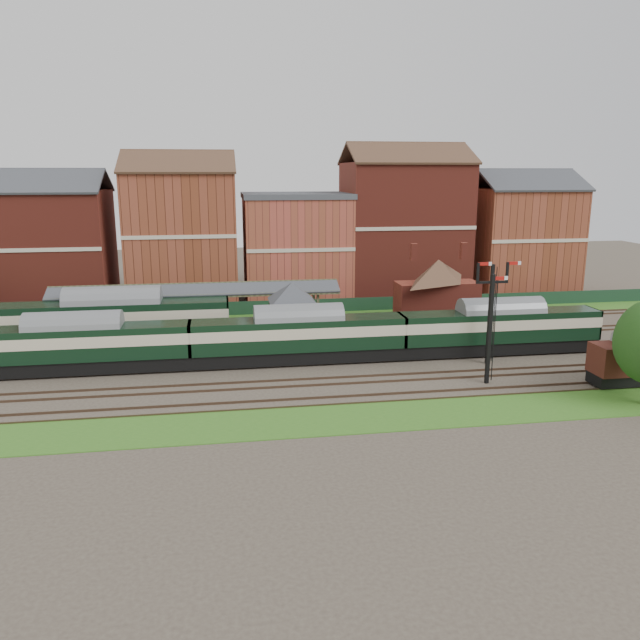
{
  "coord_description": "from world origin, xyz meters",
  "views": [
    {
      "loc": [
        -8.7,
        -47.56,
        14.93
      ],
      "look_at": [
        -0.82,
        2.0,
        3.0
      ],
      "focal_mm": 35.0,
      "sensor_mm": 36.0,
      "label": 1
    }
  ],
  "objects": [
    {
      "name": "goods_van_b",
      "position": [
        19.79,
        -9.0,
        1.85
      ],
      "size": [
        5.31,
        2.3,
        3.22
      ],
      "color": "black",
      "rests_on": "ground"
    },
    {
      "name": "dmu_train",
      "position": [
        -2.86,
        0.0,
        2.29
      ],
      "size": [
        50.86,
        2.68,
        3.91
      ],
      "color": "black",
      "rests_on": "ground"
    },
    {
      "name": "platform",
      "position": [
        -5.0,
        9.75,
        0.5
      ],
      "size": [
        55.0,
        3.4,
        1.0
      ],
      "primitive_type": "cube",
      "color": "#2D2D2D",
      "rests_on": "ground"
    },
    {
      "name": "town_backdrop",
      "position": [
        -0.18,
        25.0,
        7.0
      ],
      "size": [
        69.0,
        10.0,
        16.0
      ],
      "color": "maroon",
      "rests_on": "ground"
    },
    {
      "name": "semaphore_siding",
      "position": [
        10.02,
        -7.0,
        4.16
      ],
      "size": [
        1.23,
        0.25,
        8.0
      ],
      "color": "black",
      "rests_on": "ground"
    },
    {
      "name": "fence",
      "position": [
        0.0,
        18.0,
        0.75
      ],
      "size": [
        90.0,
        0.12,
        1.5
      ],
      "primitive_type": "cube",
      "color": "#193823",
      "rests_on": "ground"
    },
    {
      "name": "canopy",
      "position": [
        -11.0,
        9.75,
        4.58
      ],
      "size": [
        26.0,
        3.89,
        4.08
      ],
      "color": "#45492D",
      "rests_on": "platform"
    },
    {
      "name": "grass_back",
      "position": [
        0.0,
        16.0,
        0.03
      ],
      "size": [
        90.0,
        4.5,
        0.06
      ],
      "primitive_type": "cube",
      "color": "#2D6619",
      "rests_on": "ground"
    },
    {
      "name": "brick_hut",
      "position": [
        5.0,
        3.25,
        1.2
      ],
      "size": [
        3.2,
        2.64,
        2.94
      ],
      "color": "brown",
      "rests_on": "ground"
    },
    {
      "name": "grass_front",
      "position": [
        0.0,
        -12.0,
        0.03
      ],
      "size": [
        90.0,
        5.0,
        0.06
      ],
      "primitive_type": "cube",
      "color": "#2D6619",
      "rests_on": "ground"
    },
    {
      "name": "semaphore_bracket",
      "position": [
        12.04,
        -2.5,
        4.63
      ],
      "size": [
        3.6,
        0.25,
        8.18
      ],
      "color": "black",
      "rests_on": "ground"
    },
    {
      "name": "signal_box",
      "position": [
        -3.0,
        3.25,
        3.19
      ],
      "size": [
        5.4,
        5.4,
        6.0
      ],
      "color": "#657C58",
      "rests_on": "ground"
    },
    {
      "name": "station_building",
      "position": [
        12.0,
        9.75,
        3.96
      ],
      "size": [
        8.1,
        8.1,
        5.9
      ],
      "color": "maroon",
      "rests_on": "platform"
    },
    {
      "name": "platform_railcar",
      "position": [
        -17.94,
        6.5,
        2.6
      ],
      "size": [
        19.36,
        3.05,
        4.46
      ],
      "color": "black",
      "rests_on": "ground"
    },
    {
      "name": "ground",
      "position": [
        0.0,
        0.0,
        0.0
      ],
      "size": [
        160.0,
        160.0,
        0.0
      ],
      "primitive_type": "plane",
      "color": "#473D33",
      "rests_on": "ground"
    }
  ]
}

